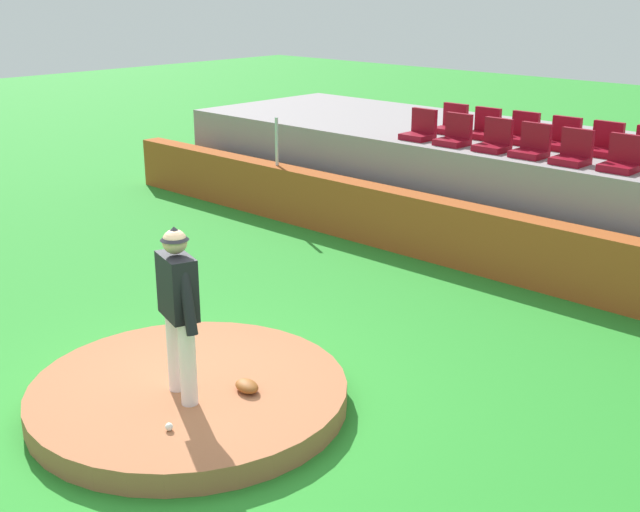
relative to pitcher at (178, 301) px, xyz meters
name	(u,v)px	position (x,y,z in m)	size (l,w,h in m)	color
ground_plane	(190,405)	(-0.17, 0.19, -1.25)	(60.00, 60.00, 0.00)	#2A8B2B
pitchers_mound	(189,395)	(-0.17, 0.19, -1.13)	(3.23, 3.23, 0.24)	#AA6541
pitcher	(178,301)	(0.00, 0.00, 0.00)	(0.78, 0.38, 1.74)	white
baseball	(169,427)	(0.43, -0.49, -0.97)	(0.07, 0.07, 0.07)	white
fielding_glove	(247,386)	(0.38, 0.50, -0.95)	(0.30, 0.20, 0.11)	brown
brick_barrier	(489,242)	(-0.17, 5.73, -0.77)	(16.72, 0.40, 0.96)	#A74C1F
fence_post_left	(277,142)	(-4.66, 5.73, 0.15)	(0.06, 0.06, 0.86)	silver
bleacher_platform	(570,192)	(-0.17, 8.15, -0.45)	(15.11, 3.75, 1.59)	gray
stadium_chair_0	(420,130)	(-2.30, 6.82, 0.50)	(0.48, 0.44, 0.50)	maroon
stadium_chair_1	(455,135)	(-1.59, 6.80, 0.50)	(0.48, 0.44, 0.50)	maroon
stadium_chair_2	(495,141)	(-0.85, 6.82, 0.50)	(0.48, 0.44, 0.50)	maroon
stadium_chair_3	(532,146)	(-0.19, 6.81, 0.50)	(0.48, 0.44, 0.50)	maroon
stadium_chair_4	(573,153)	(0.50, 6.77, 0.50)	(0.48, 0.44, 0.50)	maroon
stadium_chair_5	(622,160)	(1.22, 6.81, 0.50)	(0.48, 0.44, 0.50)	maroon
stadium_chair_7	(452,124)	(-2.28, 7.70, 0.50)	(0.48, 0.44, 0.50)	maroon
stadium_chair_8	(484,129)	(-1.60, 7.68, 0.50)	(0.48, 0.44, 0.50)	maroon
stadium_chair_9	(522,133)	(-0.89, 7.71, 0.50)	(0.48, 0.44, 0.50)	maroon
stadium_chair_10	(563,139)	(-0.15, 7.69, 0.50)	(0.48, 0.44, 0.50)	maroon
stadium_chair_11	(604,145)	(0.54, 7.69, 0.50)	(0.48, 0.44, 0.50)	maroon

